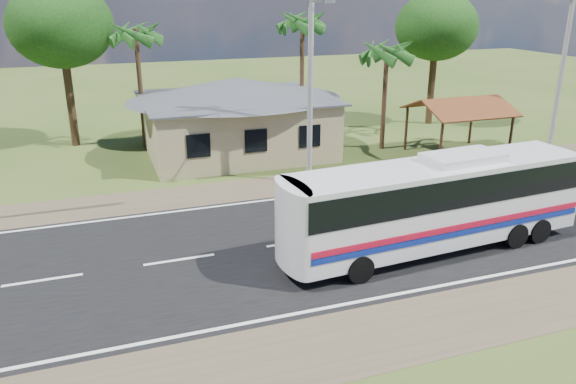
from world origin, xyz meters
The scene contains 13 objects.
ground centered at (0.00, 0.00, 0.00)m, with size 120.00×120.00×0.00m, color #314619.
road centered at (0.00, 0.00, 0.01)m, with size 120.00×16.00×0.03m.
house centered at (1.00, 13.00, 2.64)m, with size 12.40×10.00×5.00m.
waiting_shed centered at (13.00, 8.50, 2.73)m, with size 5.20×4.48×3.35m.
concrete_barrier centered at (12.00, 5.60, 0.45)m, with size 7.00×0.30×0.90m, color #9E9E99.
utility_poles centered at (2.67, 6.49, 5.77)m, with size 32.80×2.22×11.00m.
palm_near centered at (9.50, 11.00, 5.71)m, with size 2.80×2.80×6.70m.
palm_mid centered at (6.00, 15.50, 7.16)m, with size 2.80×2.80×8.20m.
palm_far centered at (-4.00, 16.00, 6.68)m, with size 2.80×2.80×7.70m.
tree_behind_house centered at (-8.00, 18.00, 7.12)m, with size 6.00×6.00×9.61m.
tree_behind_shed centered at (16.00, 16.00, 6.68)m, with size 5.60×5.60×9.02m.
coach_bus centered at (4.55, -2.18, 2.04)m, with size 11.62×3.23×3.56m.
motorcycle centered at (6.35, 5.30, 0.41)m, with size 0.55×1.58×0.83m, color black.
Camera 1 is at (-6.82, -18.19, 9.03)m, focal length 35.00 mm.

